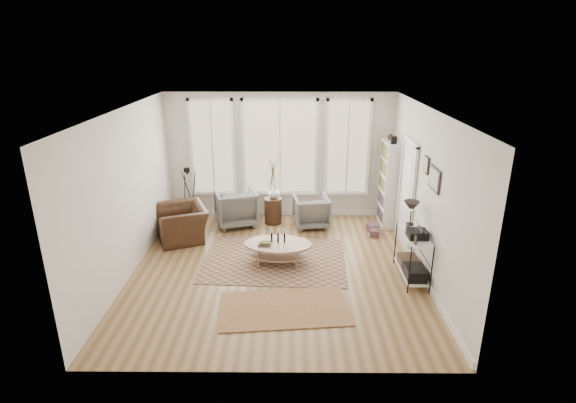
{
  "coord_description": "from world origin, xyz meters",
  "views": [
    {
      "loc": [
        0.26,
        -7.37,
        3.96
      ],
      "look_at": [
        0.2,
        0.6,
        1.1
      ],
      "focal_mm": 28.0,
      "sensor_mm": 36.0,
      "label": 1
    }
  ],
  "objects_px": {
    "low_shelf": "(413,251)",
    "side_table": "(273,190)",
    "bookcase": "(388,183)",
    "coffee_table": "(278,247)",
    "armchair_right": "(311,212)",
    "armchair_left": "(236,207)",
    "accent_chair": "(182,223)"
  },
  "relations": [
    {
      "from": "low_shelf",
      "to": "side_table",
      "type": "relative_size",
      "value": 0.78
    },
    {
      "from": "low_shelf",
      "to": "bookcase",
      "type": "bearing_deg",
      "value": 88.72
    },
    {
      "from": "armchair_left",
      "to": "accent_chair",
      "type": "height_order",
      "value": "armchair_left"
    },
    {
      "from": "side_table",
      "to": "accent_chair",
      "type": "height_order",
      "value": "side_table"
    },
    {
      "from": "low_shelf",
      "to": "armchair_left",
      "type": "xyz_separation_m",
      "value": [
        -3.37,
        2.42,
        -0.1
      ]
    },
    {
      "from": "low_shelf",
      "to": "accent_chair",
      "type": "height_order",
      "value": "low_shelf"
    },
    {
      "from": "side_table",
      "to": "armchair_right",
      "type": "bearing_deg",
      "value": -11.87
    },
    {
      "from": "bookcase",
      "to": "coffee_table",
      "type": "bearing_deg",
      "value": -140.76
    },
    {
      "from": "bookcase",
      "to": "armchair_left",
      "type": "relative_size",
      "value": 2.28
    },
    {
      "from": "bookcase",
      "to": "side_table",
      "type": "xyz_separation_m",
      "value": [
        -2.59,
        -0.01,
        -0.15
      ]
    },
    {
      "from": "coffee_table",
      "to": "side_table",
      "type": "height_order",
      "value": "side_table"
    },
    {
      "from": "coffee_table",
      "to": "accent_chair",
      "type": "height_order",
      "value": "accent_chair"
    },
    {
      "from": "bookcase",
      "to": "accent_chair",
      "type": "distance_m",
      "value": 4.59
    },
    {
      "from": "low_shelf",
      "to": "armchair_right",
      "type": "height_order",
      "value": "low_shelf"
    },
    {
      "from": "coffee_table",
      "to": "armchair_right",
      "type": "bearing_deg",
      "value": 68.53
    },
    {
      "from": "armchair_left",
      "to": "side_table",
      "type": "relative_size",
      "value": 0.54
    },
    {
      "from": "armchair_right",
      "to": "side_table",
      "type": "relative_size",
      "value": 0.46
    },
    {
      "from": "bookcase",
      "to": "coffee_table",
      "type": "height_order",
      "value": "bookcase"
    },
    {
      "from": "bookcase",
      "to": "armchair_right",
      "type": "height_order",
      "value": "bookcase"
    },
    {
      "from": "coffee_table",
      "to": "armchair_left",
      "type": "relative_size",
      "value": 1.46
    },
    {
      "from": "coffee_table",
      "to": "side_table",
      "type": "xyz_separation_m",
      "value": [
        -0.16,
        1.97,
        0.49
      ]
    },
    {
      "from": "armchair_left",
      "to": "side_table",
      "type": "xyz_separation_m",
      "value": [
        0.84,
        0.09,
        0.39
      ]
    },
    {
      "from": "coffee_table",
      "to": "armchair_left",
      "type": "bearing_deg",
      "value": 117.97
    },
    {
      "from": "coffee_table",
      "to": "side_table",
      "type": "distance_m",
      "value": 2.04
    },
    {
      "from": "armchair_left",
      "to": "armchair_right",
      "type": "relative_size",
      "value": 1.18
    },
    {
      "from": "side_table",
      "to": "coffee_table",
      "type": "bearing_deg",
      "value": -85.27
    },
    {
      "from": "low_shelf",
      "to": "side_table",
      "type": "xyz_separation_m",
      "value": [
        -2.53,
        2.51,
        0.29
      ]
    },
    {
      "from": "bookcase",
      "to": "side_table",
      "type": "distance_m",
      "value": 2.59
    },
    {
      "from": "low_shelf",
      "to": "coffee_table",
      "type": "distance_m",
      "value": 2.44
    },
    {
      "from": "low_shelf",
      "to": "armchair_right",
      "type": "bearing_deg",
      "value": 125.64
    },
    {
      "from": "bookcase",
      "to": "coffee_table",
      "type": "relative_size",
      "value": 1.56
    },
    {
      "from": "side_table",
      "to": "accent_chair",
      "type": "xyz_separation_m",
      "value": [
        -1.87,
        -0.89,
        -0.44
      ]
    }
  ]
}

